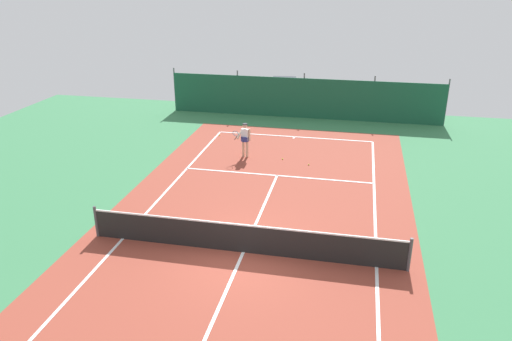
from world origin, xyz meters
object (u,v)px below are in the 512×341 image
tennis_player (245,138)px  tennis_ball_near_player (309,165)px  tennis_net (243,238)px  tennis_ball_midcourt (283,159)px  parked_car (284,92)px  tennis_ball_by_sideline (220,135)px

tennis_player → tennis_ball_near_player: 3.28m
tennis_player → tennis_ball_near_player: tennis_player is taller
tennis_ball_near_player → tennis_player: bearing=170.8°
tennis_net → tennis_ball_midcourt: 8.41m
tennis_net → tennis_ball_near_player: 8.02m
tennis_ball_midcourt → parked_car: (-1.56, 10.33, 0.81)m
tennis_ball_near_player → tennis_ball_by_sideline: same height
tennis_ball_near_player → tennis_net: bearing=-98.7°
tennis_net → tennis_ball_midcourt: (-0.08, 8.40, -0.48)m
tennis_player → tennis_ball_by_sideline: bearing=-40.7°
tennis_player → tennis_ball_midcourt: bearing=-167.6°
parked_car → tennis_net: bearing=-91.8°
tennis_ball_near_player → tennis_ball_by_sideline: 6.17m
tennis_ball_midcourt → tennis_player: bearing=179.2°
tennis_ball_midcourt → tennis_net: bearing=-89.5°
tennis_ball_by_sideline → tennis_ball_near_player: bearing=-32.9°
tennis_player → tennis_ball_near_player: bearing=-176.0°
tennis_net → tennis_player: (-1.90, 8.42, 0.45)m
tennis_ball_near_player → tennis_ball_midcourt: size_ratio=1.00×
tennis_ball_by_sideline → parked_car: (2.34, 7.45, 0.81)m
tennis_ball_midcourt → parked_car: size_ratio=0.02×
tennis_player → tennis_ball_midcourt: (1.82, -0.03, -0.93)m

